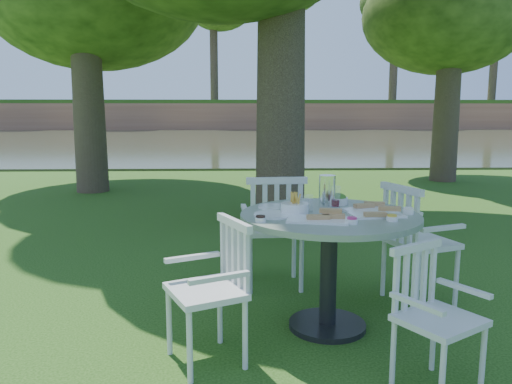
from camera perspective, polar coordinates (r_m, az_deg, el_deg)
ground at (r=4.50m, az=0.08°, el=-11.17°), size 140.00×140.00×0.00m
table at (r=3.60m, az=8.37°, el=-5.38°), size 1.27×1.27×0.85m
chair_ne at (r=4.24m, az=17.30°, el=-4.69°), size 0.60×0.62×0.98m
chair_nw at (r=4.36m, az=2.16°, el=-3.63°), size 0.54×0.51×1.02m
chair_sw at (r=3.17m, az=-4.29°, el=-9.90°), size 0.58×0.59×0.90m
chair_se at (r=3.05m, az=19.04°, el=-12.17°), size 0.55×0.55×0.82m
tableware at (r=3.61m, az=7.48°, el=-1.47°), size 1.13×0.83×0.24m
river at (r=27.26m, az=-1.54°, el=5.92°), size 100.00×28.00×0.12m
far_bank at (r=45.69m, az=-1.35°, el=16.36°), size 100.00×18.00×15.20m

